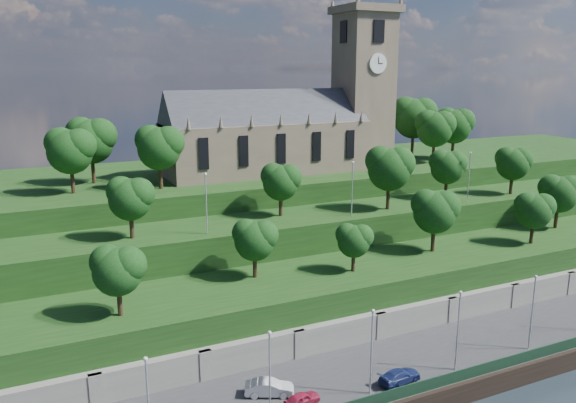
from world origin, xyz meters
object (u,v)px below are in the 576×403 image
car_left (302,399)px  car_right (400,376)px  car_middle (269,388)px  church (293,124)px

car_left → car_right: size_ratio=0.78×
car_middle → church: bearing=-3.6°
church → car_right: 48.30m
church → car_middle: 49.30m
car_left → car_middle: bearing=24.4°
car_left → car_middle: 3.34m
car_right → car_middle: bearing=67.2°
car_middle → car_right: size_ratio=1.00×
church → car_right: bearing=-102.0°
church → car_left: church is taller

